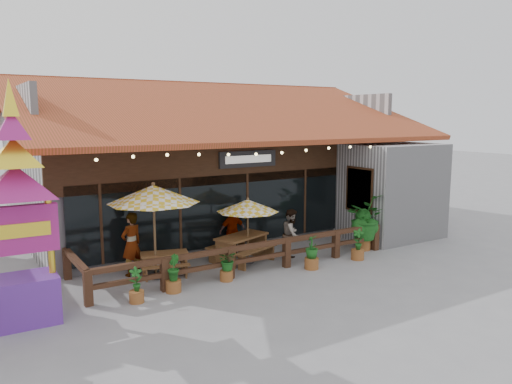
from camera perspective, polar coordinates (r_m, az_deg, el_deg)
ground at (r=16.34m, az=3.91°, el=-7.84°), size 100.00×100.00×0.00m
restaurant_building at (r=21.62m, az=-5.82°, el=2.16°), size 15.50×14.73×6.09m
patio_railing at (r=14.78m, az=-2.59°, el=-7.14°), size 10.00×2.60×0.92m
umbrella_left at (r=14.42m, az=-11.64°, el=-0.28°), size 3.43×3.43×2.80m
umbrella_right at (r=15.70m, az=-0.95°, el=-1.61°), size 2.28×2.28×2.11m
picnic_table_left at (r=15.07m, az=-10.42°, el=-7.63°), size 1.65×1.52×0.66m
picnic_table_right at (r=16.10m, az=-1.65°, el=-5.94°), size 2.20×2.05×0.86m
thai_sign_tower at (r=12.05m, az=-25.73°, el=0.42°), size 2.21×2.21×5.85m
tropical_plant at (r=17.76m, az=12.22°, el=-2.96°), size 1.85×1.88×1.96m
diner_a at (r=15.07m, az=-14.04°, el=-5.80°), size 0.80×0.66×1.88m
diner_b at (r=16.29m, az=4.11°, el=-4.86°), size 1.03×1.00×1.67m
diner_c at (r=16.84m, az=-2.70°, el=-4.47°), size 0.98×0.45×1.63m
planter_a at (r=13.05m, az=-13.52°, el=-10.59°), size 0.37×0.37×0.92m
planter_b at (r=13.57m, az=-9.45°, el=-9.39°), size 0.41×0.43×1.02m
planter_c at (r=14.28m, az=-3.42°, el=-8.12°), size 0.74×0.73×0.92m
planter_d at (r=15.43m, az=6.39°, el=-6.91°), size 0.55×0.55×1.06m
planter_e at (r=16.66m, az=11.56°, el=-6.14°), size 0.42×0.44×1.03m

